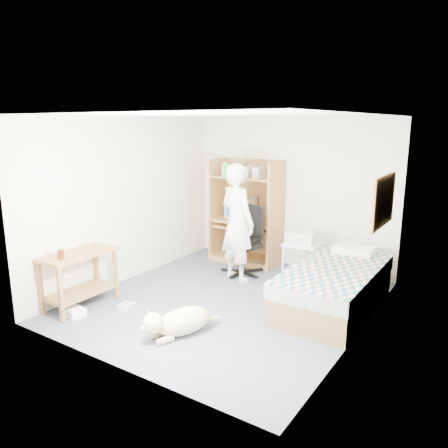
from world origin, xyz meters
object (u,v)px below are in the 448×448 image
object	(u,v)px
computer_hutch	(247,216)
person	(237,223)
bed	(334,287)
side_desk	(79,271)
office_chair	(245,250)
dog	(179,321)
printer_cart	(301,256)

from	to	relation	value
computer_hutch	person	distance (m)	0.96
person	bed	bearing A→B (deg)	-168.53
side_desk	office_chair	xyz separation A→B (m)	(1.16, 2.35, -0.10)
office_chair	person	world-z (taller)	person
computer_hutch	office_chair	size ratio (longest dim) A/B	1.64
bed	office_chair	distance (m)	1.77
side_desk	dog	bearing A→B (deg)	2.94
side_desk	bed	bearing A→B (deg)	32.50
side_desk	printer_cart	distance (m)	3.25
side_desk	printer_cart	xyz separation A→B (m)	(2.06, 2.51, -0.09)
dog	bed	bearing A→B (deg)	77.20
dog	side_desk	bearing A→B (deg)	-154.55
person	dog	xyz separation A→B (m)	(0.43, -1.96, -0.74)
bed	printer_cart	world-z (taller)	bed
side_desk	office_chair	world-z (taller)	office_chair
bed	person	size ratio (longest dim) A/B	1.11
side_desk	office_chair	size ratio (longest dim) A/B	0.91
bed	printer_cart	distance (m)	1.06
dog	printer_cart	xyz separation A→B (m)	(0.44, 2.43, 0.24)
office_chair	dog	xyz separation A→B (m)	(0.46, -2.27, -0.22)
dog	printer_cart	distance (m)	2.48
printer_cart	person	bearing A→B (deg)	-155.48
bed	printer_cart	size ratio (longest dim) A/B	3.31
computer_hutch	office_chair	xyz separation A→B (m)	(0.31, -0.58, -0.43)
person	printer_cart	bearing A→B (deg)	-132.34
person	computer_hutch	bearing A→B (deg)	-49.40
computer_hutch	person	bearing A→B (deg)	-68.82
side_desk	person	world-z (taller)	person
person	dog	bearing A→B (deg)	121.70
computer_hutch	side_desk	distance (m)	3.08
computer_hutch	bed	size ratio (longest dim) A/B	0.89
printer_cart	computer_hutch	bearing A→B (deg)	157.05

